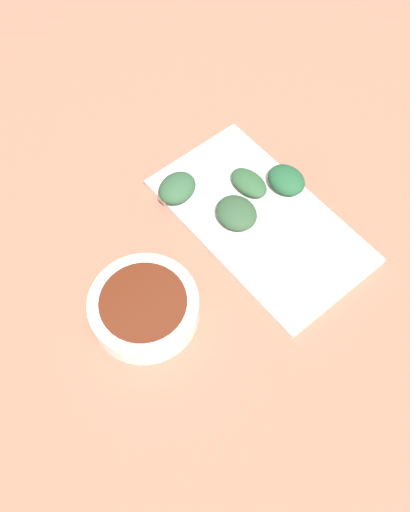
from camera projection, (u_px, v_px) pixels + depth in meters
The scene contains 7 objects.
tabletop at pixel (210, 284), 0.82m from camera, with size 2.10×2.10×0.02m, color #8B5944.
sauce_bowl at pixel (144, 307), 0.77m from camera, with size 0.15×0.15×0.04m.
serving_plate at pixel (260, 221), 0.85m from camera, with size 0.18×0.33×0.01m, color silver.
broccoli_leafy_0 at pixel (286, 180), 0.87m from camera, with size 0.05×0.06×0.03m, color #1D4D2C.
broccoli_leafy_1 at pixel (249, 183), 0.87m from camera, with size 0.04×0.07×0.02m, color #284D2C.
broccoli_leafy_2 at pixel (177, 188), 0.86m from camera, with size 0.06×0.05×0.03m, color #2A4D2F.
broccoli_leafy_3 at pixel (236, 213), 0.84m from camera, with size 0.06×0.07×0.02m, color #2A472B.
Camera 1 is at (-0.24, -0.28, 0.74)m, focal length 40.09 mm.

